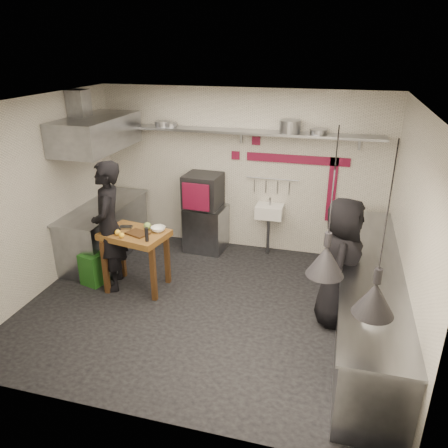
% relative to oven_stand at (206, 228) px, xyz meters
% --- Properties ---
extents(floor, '(5.00, 5.00, 0.00)m').
position_rel_oven_stand_xyz_m(floor, '(0.55, -1.78, -0.40)').
color(floor, black).
rests_on(floor, ground).
extents(ceiling, '(5.00, 5.00, 0.00)m').
position_rel_oven_stand_xyz_m(ceiling, '(0.55, -1.78, 2.40)').
color(ceiling, silver).
rests_on(ceiling, floor).
extents(wall_back, '(5.00, 0.04, 2.80)m').
position_rel_oven_stand_xyz_m(wall_back, '(0.55, 0.32, 1.00)').
color(wall_back, beige).
rests_on(wall_back, floor).
extents(wall_front, '(5.00, 0.04, 2.80)m').
position_rel_oven_stand_xyz_m(wall_front, '(0.55, -3.88, 1.00)').
color(wall_front, beige).
rests_on(wall_front, floor).
extents(wall_left, '(0.04, 4.20, 2.80)m').
position_rel_oven_stand_xyz_m(wall_left, '(-1.95, -1.78, 1.00)').
color(wall_left, beige).
rests_on(wall_left, floor).
extents(wall_right, '(0.04, 4.20, 2.80)m').
position_rel_oven_stand_xyz_m(wall_right, '(3.05, -1.78, 1.00)').
color(wall_right, beige).
rests_on(wall_right, floor).
extents(red_band_horiz, '(1.70, 0.02, 0.14)m').
position_rel_oven_stand_xyz_m(red_band_horiz, '(1.50, 0.30, 1.28)').
color(red_band_horiz, maroon).
rests_on(red_band_horiz, wall_back).
extents(red_band_vert, '(0.14, 0.02, 1.10)m').
position_rel_oven_stand_xyz_m(red_band_vert, '(2.10, 0.30, 0.80)').
color(red_band_vert, maroon).
rests_on(red_band_vert, wall_back).
extents(red_tile_a, '(0.14, 0.02, 0.14)m').
position_rel_oven_stand_xyz_m(red_tile_a, '(0.80, 0.30, 1.55)').
color(red_tile_a, maroon).
rests_on(red_tile_a, wall_back).
extents(red_tile_b, '(0.14, 0.02, 0.14)m').
position_rel_oven_stand_xyz_m(red_tile_b, '(0.45, 0.30, 1.28)').
color(red_tile_b, maroon).
rests_on(red_tile_b, wall_back).
extents(back_shelf, '(4.60, 0.34, 0.04)m').
position_rel_oven_stand_xyz_m(back_shelf, '(0.55, 0.14, 1.72)').
color(back_shelf, slate).
rests_on(back_shelf, wall_back).
extents(shelf_bracket_left, '(0.04, 0.06, 0.24)m').
position_rel_oven_stand_xyz_m(shelf_bracket_left, '(-1.35, 0.29, 1.62)').
color(shelf_bracket_left, slate).
rests_on(shelf_bracket_left, wall_back).
extents(shelf_bracket_mid, '(0.04, 0.06, 0.24)m').
position_rel_oven_stand_xyz_m(shelf_bracket_mid, '(0.55, 0.29, 1.62)').
color(shelf_bracket_mid, slate).
rests_on(shelf_bracket_mid, wall_back).
extents(shelf_bracket_right, '(0.04, 0.06, 0.24)m').
position_rel_oven_stand_xyz_m(shelf_bracket_right, '(2.45, 0.29, 1.62)').
color(shelf_bracket_right, slate).
rests_on(shelf_bracket_right, wall_back).
extents(pan_far_left, '(0.30, 0.30, 0.09)m').
position_rel_oven_stand_xyz_m(pan_far_left, '(-0.79, 0.14, 1.79)').
color(pan_far_left, slate).
rests_on(pan_far_left, back_shelf).
extents(pan_mid_left, '(0.23, 0.23, 0.07)m').
position_rel_oven_stand_xyz_m(pan_mid_left, '(-0.65, 0.14, 1.78)').
color(pan_mid_left, slate).
rests_on(pan_mid_left, back_shelf).
extents(stock_pot, '(0.37, 0.37, 0.20)m').
position_rel_oven_stand_xyz_m(stock_pot, '(1.37, 0.14, 1.84)').
color(stock_pot, slate).
rests_on(stock_pot, back_shelf).
extents(pan_right, '(0.32, 0.32, 0.08)m').
position_rel_oven_stand_xyz_m(pan_right, '(1.82, 0.14, 1.78)').
color(pan_right, slate).
rests_on(pan_right, back_shelf).
extents(oven_stand, '(0.71, 0.65, 0.80)m').
position_rel_oven_stand_xyz_m(oven_stand, '(0.00, 0.00, 0.00)').
color(oven_stand, slate).
rests_on(oven_stand, floor).
extents(combi_oven, '(0.64, 0.60, 0.58)m').
position_rel_oven_stand_xyz_m(combi_oven, '(-0.05, 0.03, 0.69)').
color(combi_oven, black).
rests_on(combi_oven, oven_stand).
extents(oven_door, '(0.47, 0.06, 0.46)m').
position_rel_oven_stand_xyz_m(oven_door, '(-0.07, -0.33, 0.69)').
color(oven_door, maroon).
rests_on(oven_door, combi_oven).
extents(oven_glass, '(0.33, 0.04, 0.34)m').
position_rel_oven_stand_xyz_m(oven_glass, '(-0.01, -0.27, 0.69)').
color(oven_glass, black).
rests_on(oven_glass, oven_door).
extents(hand_sink, '(0.46, 0.34, 0.22)m').
position_rel_oven_stand_xyz_m(hand_sink, '(1.10, 0.14, 0.38)').
color(hand_sink, silver).
rests_on(hand_sink, wall_back).
extents(sink_tap, '(0.03, 0.03, 0.14)m').
position_rel_oven_stand_xyz_m(sink_tap, '(1.10, 0.14, 0.56)').
color(sink_tap, slate).
rests_on(sink_tap, hand_sink).
extents(sink_drain, '(0.06, 0.06, 0.66)m').
position_rel_oven_stand_xyz_m(sink_drain, '(1.10, 0.10, -0.06)').
color(sink_drain, slate).
rests_on(sink_drain, floor).
extents(utensil_rail, '(0.90, 0.02, 0.02)m').
position_rel_oven_stand_xyz_m(utensil_rail, '(1.10, 0.28, 0.92)').
color(utensil_rail, slate).
rests_on(utensil_rail, wall_back).
extents(counter_right, '(0.70, 3.80, 0.90)m').
position_rel_oven_stand_xyz_m(counter_right, '(2.70, -1.78, 0.05)').
color(counter_right, slate).
rests_on(counter_right, floor).
extents(counter_right_top, '(0.76, 3.90, 0.03)m').
position_rel_oven_stand_xyz_m(counter_right_top, '(2.70, -1.78, 0.52)').
color(counter_right_top, slate).
rests_on(counter_right_top, counter_right).
extents(plate_stack, '(0.23, 0.23, 0.09)m').
position_rel_oven_stand_xyz_m(plate_stack, '(2.67, -2.94, 0.57)').
color(plate_stack, silver).
rests_on(plate_stack, counter_right_top).
extents(small_bowl_right, '(0.24, 0.24, 0.05)m').
position_rel_oven_stand_xyz_m(small_bowl_right, '(2.65, -2.84, 0.56)').
color(small_bowl_right, silver).
rests_on(small_bowl_right, counter_right_top).
extents(counter_left, '(0.70, 1.90, 0.90)m').
position_rel_oven_stand_xyz_m(counter_left, '(-1.60, -0.73, 0.05)').
color(counter_left, slate).
rests_on(counter_left, floor).
extents(counter_left_top, '(0.76, 2.00, 0.03)m').
position_rel_oven_stand_xyz_m(counter_left_top, '(-1.60, -0.73, 0.52)').
color(counter_left_top, slate).
rests_on(counter_left_top, counter_left).
extents(extractor_hood, '(0.78, 1.60, 0.50)m').
position_rel_oven_stand_xyz_m(extractor_hood, '(-1.55, -0.73, 1.75)').
color(extractor_hood, slate).
rests_on(extractor_hood, ceiling).
extents(hood_duct, '(0.28, 0.28, 0.50)m').
position_rel_oven_stand_xyz_m(hood_duct, '(-1.80, -0.73, 2.15)').
color(hood_duct, slate).
rests_on(hood_duct, ceiling).
extents(green_bin, '(0.39, 0.39, 0.50)m').
position_rel_oven_stand_xyz_m(green_bin, '(-1.31, -1.62, -0.15)').
color(green_bin, '#1F5C1A').
rests_on(green_bin, floor).
extents(prep_table, '(1.02, 0.80, 0.92)m').
position_rel_oven_stand_xyz_m(prep_table, '(-0.59, -1.57, 0.06)').
color(prep_table, brown).
rests_on(prep_table, floor).
extents(cutting_board, '(0.37, 0.31, 0.02)m').
position_rel_oven_stand_xyz_m(cutting_board, '(-0.51, -1.63, 0.53)').
color(cutting_board, '#442A14').
rests_on(cutting_board, prep_table).
extents(pepper_mill, '(0.06, 0.06, 0.20)m').
position_rel_oven_stand_xyz_m(pepper_mill, '(-0.28, -1.81, 0.62)').
color(pepper_mill, black).
rests_on(pepper_mill, prep_table).
extents(lemon_a, '(0.09, 0.09, 0.09)m').
position_rel_oven_stand_xyz_m(lemon_a, '(-0.77, -1.73, 0.56)').
color(lemon_a, yellow).
rests_on(lemon_a, prep_table).
extents(lemon_b, '(0.09, 0.09, 0.08)m').
position_rel_oven_stand_xyz_m(lemon_b, '(-0.67, -1.81, 0.56)').
color(lemon_b, yellow).
rests_on(lemon_b, prep_table).
extents(veg_ball, '(0.12, 0.12, 0.11)m').
position_rel_oven_stand_xyz_m(veg_ball, '(-0.45, -1.42, 0.57)').
color(veg_ball, '#769B47').
rests_on(veg_ball, prep_table).
extents(steel_tray, '(0.21, 0.17, 0.03)m').
position_rel_oven_stand_xyz_m(steel_tray, '(-0.77, -1.48, 0.54)').
color(steel_tray, slate).
rests_on(steel_tray, prep_table).
extents(bowl, '(0.26, 0.26, 0.07)m').
position_rel_oven_stand_xyz_m(bowl, '(-0.27, -1.45, 0.55)').
color(bowl, silver).
rests_on(bowl, prep_table).
extents(heat_lamp_near, '(0.50, 0.50, 1.47)m').
position_rel_oven_stand_xyz_m(heat_lamp_near, '(2.15, -2.89, 1.66)').
color(heat_lamp_near, black).
rests_on(heat_lamp_near, ceiling).
extents(heat_lamp_far, '(0.37, 0.37, 1.54)m').
position_rel_oven_stand_xyz_m(heat_lamp_far, '(2.59, -3.36, 1.63)').
color(heat_lamp_far, black).
rests_on(heat_lamp_far, ceiling).
extents(chef_left, '(0.69, 0.83, 1.96)m').
position_rel_oven_stand_xyz_m(chef_left, '(-0.97, -1.62, 0.58)').
color(chef_left, black).
rests_on(chef_left, floor).
extents(chef_right, '(0.60, 0.88, 1.74)m').
position_rel_oven_stand_xyz_m(chef_right, '(2.32, -1.68, 0.47)').
color(chef_right, black).
rests_on(chef_right, floor).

